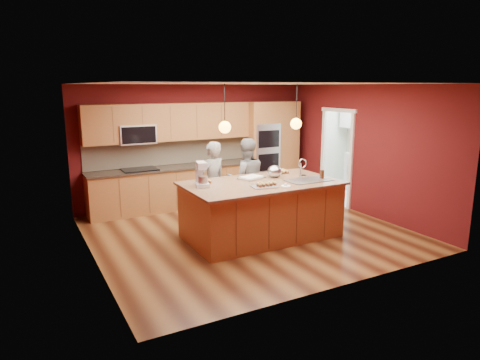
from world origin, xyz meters
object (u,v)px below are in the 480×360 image
island (262,209)px  stand_mixer (201,176)px  person_right (246,180)px  person_left (212,184)px  mixing_bowl (275,171)px

island → stand_mixer: size_ratio=6.50×
island → person_right: size_ratio=1.64×
island → person_left: size_ratio=1.66×
person_left → stand_mixer: 1.06m
person_left → stand_mixer: size_ratio=3.91×
island → mixing_bowl: size_ratio=9.92×
island → stand_mixer: bearing=169.5°
stand_mixer → mixing_bowl: bearing=15.3°
person_right → stand_mixer: size_ratio=3.95×
person_right → person_left: bearing=14.7°
island → person_right: person_right is taller
person_right → stand_mixer: 1.58m
island → stand_mixer: (-1.08, 0.20, 0.67)m
island → person_right: bearing=77.1°
person_right → stand_mixer: bearing=46.7°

